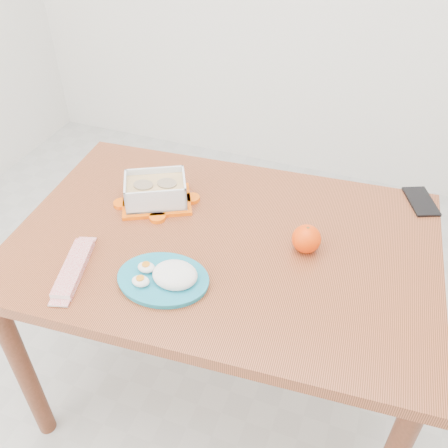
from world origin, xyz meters
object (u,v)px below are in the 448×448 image
(orange_fruit, at_px, (306,239))
(rice_plate, at_px, (167,276))
(smartphone, at_px, (421,201))
(dining_table, at_px, (224,262))
(food_container, at_px, (156,191))

(orange_fruit, bearing_deg, rice_plate, -140.93)
(rice_plate, height_order, smartphone, rice_plate)
(smartphone, bearing_deg, rice_plate, -158.55)
(dining_table, bearing_deg, smartphone, 32.27)
(dining_table, relative_size, food_container, 4.85)
(dining_table, distance_m, rice_plate, 0.26)
(food_container, distance_m, orange_fruit, 0.51)
(dining_table, bearing_deg, orange_fruit, 5.54)
(food_container, relative_size, orange_fruit, 3.23)
(orange_fruit, distance_m, smartphone, 0.47)
(orange_fruit, xyz_separation_m, rice_plate, (-0.32, -0.26, -0.02))
(dining_table, distance_m, food_container, 0.32)
(food_container, bearing_deg, rice_plate, -86.92)
(dining_table, bearing_deg, rice_plate, -115.03)
(food_container, height_order, rice_plate, food_container)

